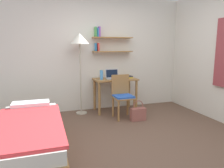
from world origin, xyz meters
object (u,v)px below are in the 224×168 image
object	(u,v)px
book_stack	(128,77)
handbag	(138,114)
bed	(29,137)
laptop	(112,76)
desk	(115,85)
water_bottle	(101,75)
standing_lamp	(80,43)
desk_chair	(122,94)

from	to	relation	value
book_stack	handbag	world-z (taller)	book_stack
bed	laptop	xyz separation A→B (m)	(1.72, 1.55, 0.57)
book_stack	desk	bearing A→B (deg)	-176.05
water_bottle	handbag	world-z (taller)	water_bottle
water_bottle	book_stack	size ratio (longest dim) A/B	0.97
standing_lamp	book_stack	world-z (taller)	standing_lamp
desk	standing_lamp	distance (m)	1.22
desk	book_stack	bearing A→B (deg)	3.95
bed	water_bottle	distance (m)	2.15
desk	bed	bearing A→B (deg)	-139.43
water_bottle	book_stack	xyz separation A→B (m)	(0.67, 0.07, -0.08)
desk_chair	standing_lamp	xyz separation A→B (m)	(-0.77, 0.52, 1.05)
water_bottle	book_stack	bearing A→B (deg)	5.79
desk_chair	bed	bearing A→B (deg)	-149.70
desk_chair	book_stack	size ratio (longest dim) A/B	4.14
standing_lamp	laptop	world-z (taller)	standing_lamp
standing_lamp	handbag	xyz separation A→B (m)	(1.00, -0.81, -1.40)
bed	book_stack	xyz separation A→B (m)	(2.11, 1.54, 0.54)
book_stack	desk_chair	bearing A→B (deg)	-123.98
laptop	bed	bearing A→B (deg)	-137.95
water_bottle	book_stack	world-z (taller)	water_bottle
handbag	laptop	bearing A→B (deg)	108.81
desk	water_bottle	size ratio (longest dim) A/B	4.62
desk_chair	water_bottle	xyz separation A→B (m)	(-0.32, 0.44, 0.37)
bed	desk	bearing A→B (deg)	40.57
desk	laptop	size ratio (longest dim) A/B	3.13
desk_chair	handbag	bearing A→B (deg)	-51.20
bed	desk_chair	world-z (taller)	desk_chair
desk_chair	handbag	distance (m)	0.51
laptop	water_bottle	world-z (taller)	laptop
water_bottle	desk_chair	bearing A→B (deg)	-53.73
desk_chair	water_bottle	bearing A→B (deg)	126.27
desk	standing_lamp	world-z (taller)	standing_lamp
book_stack	handbag	distance (m)	1.03
water_bottle	handbag	size ratio (longest dim) A/B	0.50
laptop	water_bottle	size ratio (longest dim) A/B	1.48
standing_lamp	book_stack	distance (m)	1.35
bed	handbag	size ratio (longest dim) A/B	4.81
bed	handbag	xyz separation A→B (m)	(1.99, 0.74, -0.10)
laptop	handbag	xyz separation A→B (m)	(0.27, -0.81, -0.67)
laptop	water_bottle	xyz separation A→B (m)	(-0.28, -0.08, 0.05)
water_bottle	bed	bearing A→B (deg)	-134.33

